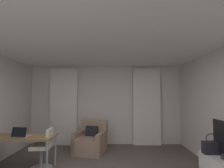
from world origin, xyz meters
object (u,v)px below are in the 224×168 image
Objects in this scene: handbag_primary at (211,147)px; laptop at (21,135)px; desk at (21,139)px; desk_chair at (43,151)px; armchair at (91,142)px.

laptop is at bearing 172.47° from handbag_primary.
laptop is 0.93× the size of handbag_primary.
handbag_primary reaches higher than desk.
handbag_primary is (3.32, -0.61, 0.28)m from desk_chair.
armchair is at bearing 51.77° from desk_chair.
desk_chair is (-0.89, -1.13, 0.10)m from armchair.
desk is at bearing 171.05° from handbag_primary.
desk_chair is at bearing 1.14° from desk.
desk_chair reaches higher than armchair.
desk is (-1.38, -1.14, 0.38)m from armchair.
armchair is 1.44m from desk_chair.
armchair is 1.09× the size of desk_chair.
laptop is (-0.44, -0.11, 0.38)m from desk_chair.
laptop is (-1.32, -1.24, 0.48)m from armchair.
laptop is (0.05, -0.10, 0.11)m from desk.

